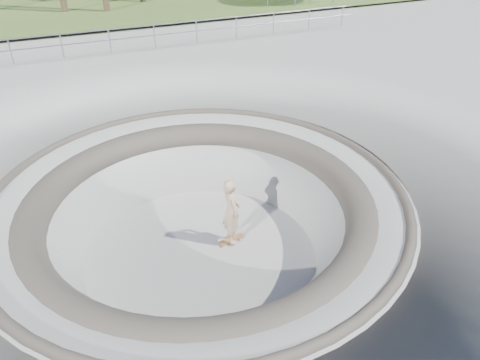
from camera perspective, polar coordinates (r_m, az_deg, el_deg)
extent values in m
plane|color=#A3A29E|center=(11.48, -5.14, -1.71)|extent=(180.00, 180.00, 0.00)
torus|color=#A3A29E|center=(12.69, -4.71, -9.25)|extent=(14.00, 14.00, 4.00)
cylinder|color=#A3A29E|center=(12.66, -4.72, -9.08)|extent=(6.60, 6.60, 0.10)
torus|color=#48413A|center=(11.49, -5.14, -1.80)|extent=(10.24, 10.24, 0.24)
torus|color=#48413A|center=(11.73, -5.04, -3.54)|extent=(8.91, 8.91, 0.81)
ellipsoid|color=brown|center=(71.42, -14.68, 19.57)|extent=(61.60, 44.00, 28.60)
cylinder|color=gray|center=(21.96, -15.79, 17.23)|extent=(25.00, 0.05, 0.05)
cylinder|color=gray|center=(22.07, -15.62, 16.11)|extent=(25.00, 0.05, 0.05)
cube|color=#9B6A3E|center=(12.93, -1.03, -7.26)|extent=(0.75, 0.34, 0.02)
cylinder|color=#A6A6AA|center=(12.95, -1.03, -7.37)|extent=(0.06, 0.15, 0.03)
cylinder|color=#A6A6AA|center=(12.95, -1.03, -7.37)|extent=(0.06, 0.15, 0.03)
cylinder|color=silver|center=(12.95, -1.03, -7.39)|extent=(0.06, 0.04, 0.06)
cylinder|color=silver|center=(12.95, -1.03, -7.39)|extent=(0.06, 0.04, 0.06)
cylinder|color=silver|center=(12.95, -1.03, -7.39)|extent=(0.06, 0.04, 0.06)
cylinder|color=silver|center=(12.95, -1.03, -7.39)|extent=(0.06, 0.04, 0.06)
imported|color=tan|center=(12.34, -1.08, -3.82)|extent=(0.46, 0.69, 1.90)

